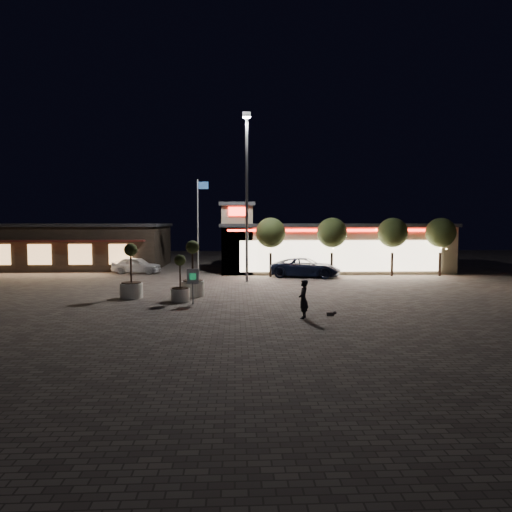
{
  "coord_description": "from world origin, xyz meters",
  "views": [
    {
      "loc": [
        1.15,
        -25.69,
        4.4
      ],
      "look_at": [
        2.59,
        6.0,
        2.06
      ],
      "focal_mm": 32.0,
      "sensor_mm": 36.0,
      "label": 1
    }
  ],
  "objects_px": {
    "pickup_truck": "(306,267)",
    "planter_mid": "(180,287)",
    "white_sedan": "(137,265)",
    "planter_left": "(131,281)",
    "valet_sign": "(193,279)",
    "pedestrian": "(303,299)"
  },
  "relations": [
    {
      "from": "white_sedan",
      "to": "valet_sign",
      "type": "relative_size",
      "value": 2.2
    },
    {
      "from": "planter_mid",
      "to": "pedestrian",
      "type": "bearing_deg",
      "value": -38.08
    },
    {
      "from": "white_sedan",
      "to": "planter_left",
      "type": "relative_size",
      "value": 1.31
    },
    {
      "from": "pickup_truck",
      "to": "planter_mid",
      "type": "distance_m",
      "value": 14.02
    },
    {
      "from": "pedestrian",
      "to": "white_sedan",
      "type": "bearing_deg",
      "value": -131.79
    },
    {
      "from": "pedestrian",
      "to": "planter_mid",
      "type": "xyz_separation_m",
      "value": [
        -6.2,
        4.86,
        -0.08
      ]
    },
    {
      "from": "white_sedan",
      "to": "planter_left",
      "type": "height_order",
      "value": "planter_left"
    },
    {
      "from": "pickup_truck",
      "to": "pedestrian",
      "type": "height_order",
      "value": "pedestrian"
    },
    {
      "from": "pickup_truck",
      "to": "valet_sign",
      "type": "distance_m",
      "value": 14.32
    },
    {
      "from": "white_sedan",
      "to": "planter_left",
      "type": "bearing_deg",
      "value": -160.12
    },
    {
      "from": "pedestrian",
      "to": "valet_sign",
      "type": "relative_size",
      "value": 0.93
    },
    {
      "from": "pickup_truck",
      "to": "valet_sign",
      "type": "height_order",
      "value": "valet_sign"
    },
    {
      "from": "pickup_truck",
      "to": "valet_sign",
      "type": "relative_size",
      "value": 2.92
    },
    {
      "from": "planter_mid",
      "to": "valet_sign",
      "type": "height_order",
      "value": "planter_mid"
    },
    {
      "from": "valet_sign",
      "to": "pedestrian",
      "type": "bearing_deg",
      "value": -35.93
    },
    {
      "from": "white_sedan",
      "to": "pedestrian",
      "type": "distance_m",
      "value": 22.39
    },
    {
      "from": "planter_mid",
      "to": "valet_sign",
      "type": "xyz_separation_m",
      "value": [
        0.79,
        -0.94,
        0.53
      ]
    },
    {
      "from": "pedestrian",
      "to": "planter_left",
      "type": "xyz_separation_m",
      "value": [
        -9.18,
        6.07,
        0.1
      ]
    },
    {
      "from": "pedestrian",
      "to": "planter_mid",
      "type": "relative_size",
      "value": 0.68
    },
    {
      "from": "white_sedan",
      "to": "planter_mid",
      "type": "distance_m",
      "value": 15.26
    },
    {
      "from": "planter_left",
      "to": "pickup_truck",
      "type": "bearing_deg",
      "value": 39.7
    },
    {
      "from": "planter_left",
      "to": "planter_mid",
      "type": "relative_size",
      "value": 1.22
    }
  ]
}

